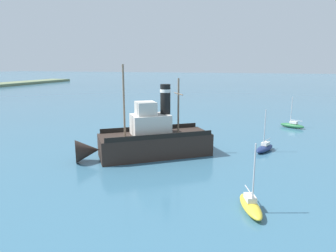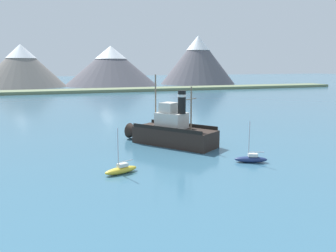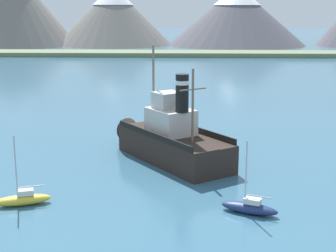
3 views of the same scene
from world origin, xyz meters
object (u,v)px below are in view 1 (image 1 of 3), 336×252
object	(u,v)px
sailboat_navy	(265,148)
sailboat_green	(292,125)
sailboat_yellow	(251,205)
old_tugboat	(150,140)

from	to	relation	value
sailboat_navy	sailboat_green	xyz separation A→B (m)	(14.87, -4.18, 0.00)
sailboat_navy	sailboat_yellow	xyz separation A→B (m)	(-15.28, 0.92, 0.00)
sailboat_navy	sailboat_yellow	world-z (taller)	same
old_tugboat	sailboat_yellow	bearing A→B (deg)	-131.05
old_tugboat	sailboat_yellow	size ratio (longest dim) A/B	2.79
sailboat_navy	sailboat_yellow	size ratio (longest dim) A/B	1.00
sailboat_yellow	sailboat_green	bearing A→B (deg)	-9.60
sailboat_navy	sailboat_yellow	distance (m)	15.31
sailboat_green	sailboat_yellow	xyz separation A→B (m)	(-30.15, 5.10, 0.00)
old_tugboat	sailboat_yellow	xyz separation A→B (m)	(-9.69, -11.12, -1.40)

